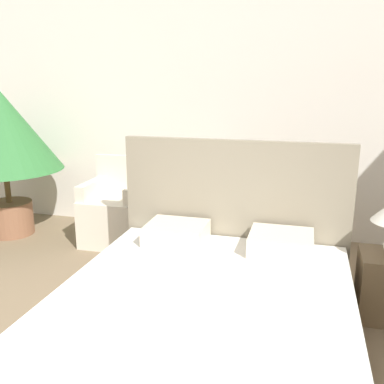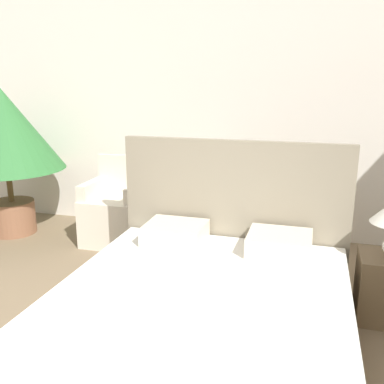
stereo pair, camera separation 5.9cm
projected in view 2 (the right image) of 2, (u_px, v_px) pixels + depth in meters
The scene contains 6 objects.
wall_back at pixel (230, 97), 4.41m from camera, with size 10.00×0.06×2.90m.
bed at pixel (198, 323), 2.49m from camera, with size 1.76×2.23×1.18m.
armchair_near_window_left at pixel (117, 214), 4.37m from camera, with size 0.61×0.59×0.86m.
armchair_near_window_right at pixel (204, 222), 4.12m from camera, with size 0.62×0.60×0.86m.
potted_palm at pixel (4, 134), 4.42m from camera, with size 1.20×1.20×1.56m.
side_table at pixel (159, 222), 4.23m from camera, with size 0.35×0.35×0.52m.
Camera 2 is at (0.87, -0.88, 1.61)m, focal length 40.00 mm.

